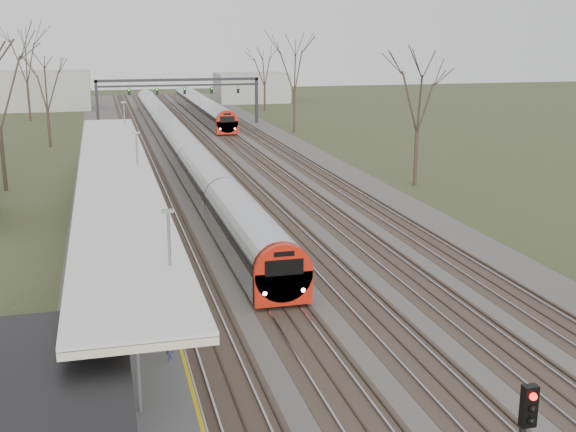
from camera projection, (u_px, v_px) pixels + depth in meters
name	position (u px, v px, depth m)	size (l,w,h in m)	color
track_bed	(216.00, 165.00, 65.74)	(24.00, 160.00, 0.22)	#474442
platform	(116.00, 211.00, 46.95)	(3.50, 69.00, 1.00)	#9E9B93
canopy	(115.00, 171.00, 41.87)	(4.10, 50.00, 3.11)	slate
signal_gantry	(179.00, 88.00, 92.69)	(21.00, 0.59, 6.08)	black
tree_east_far	(419.00, 93.00, 55.10)	(5.00, 5.00, 10.30)	#2D231C
train_near	(175.00, 137.00, 72.92)	(2.62, 90.21, 3.05)	#B4B7BF
train_far	(201.00, 106.00, 104.49)	(2.62, 45.21, 3.05)	#B4B7BF
passenger	(170.00, 337.00, 24.14)	(0.60, 0.40, 1.66)	navy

